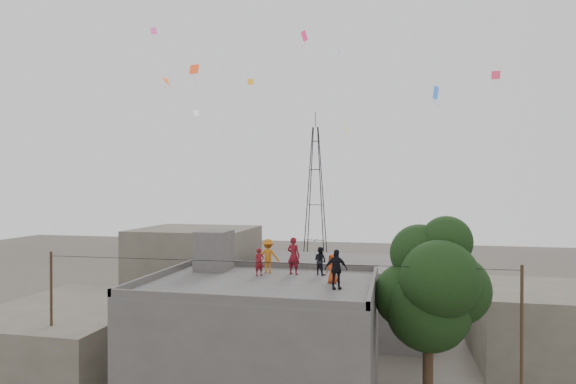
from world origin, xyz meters
name	(u,v)px	position (x,y,z in m)	size (l,w,h in m)	color
main_building	(261,351)	(0.00, 0.00, 3.05)	(10.00, 8.00, 6.10)	#514E4B
parapet	(261,279)	(0.00, 0.00, 6.25)	(10.00, 8.00, 0.30)	#514E4B
stair_head_box	(214,250)	(-3.20, 2.60, 7.10)	(1.60, 1.80, 2.00)	#514E4B
neighbor_west	(73,343)	(-11.00, 2.00, 2.00)	(8.00, 10.00, 4.00)	#595346
neighbor_north	(340,296)	(2.00, 14.00, 2.50)	(12.00, 9.00, 5.00)	#514E4B
neighbor_northwest	(196,271)	(-10.00, 16.00, 3.50)	(9.00, 8.00, 7.00)	#595346
neighbor_east	(537,326)	(14.00, 10.00, 2.20)	(7.00, 8.00, 4.40)	#595346
tree	(432,287)	(7.37, 0.60, 6.10)	(4.90, 4.60, 9.10)	black
utility_line	(264,343)	(0.50, -1.25, 3.83)	(20.12, 0.62, 7.40)	black
transmission_tower	(315,197)	(-4.00, 40.00, 9.07)	(2.97, 2.97, 20.01)	black
person_red_adult	(294,256)	(1.03, 2.25, 7.00)	(0.66, 0.43, 1.81)	maroon
person_orange_child	(332,269)	(3.14, 0.51, 6.74)	(0.63, 0.41, 1.29)	#B93E15
person_dark_child	(320,261)	(2.31, 2.40, 6.78)	(0.66, 0.51, 1.35)	black
person_dark_adult	(336,269)	(3.44, -0.67, 6.92)	(0.97, 0.40, 1.65)	black
person_orange_adult	(268,256)	(-0.29, 2.41, 6.94)	(1.08, 0.62, 1.67)	#C56A16
person_red_child	(259,262)	(-0.49, 1.54, 6.76)	(0.48, 0.32, 1.32)	maroon
kites	(298,77)	(0.41, 6.34, 16.60)	(19.94, 14.60, 12.95)	red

